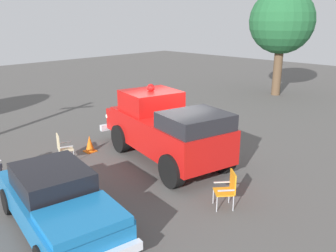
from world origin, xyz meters
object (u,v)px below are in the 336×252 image
(vintage_fire_truck, at_px, (164,127))
(lawn_chair_spare, at_px, (62,146))
(lawn_chair_by_car, at_px, (228,187))
(oak_tree_left, at_px, (282,22))
(traffic_cone, at_px, (90,144))
(classic_hot_rod, at_px, (58,201))

(vintage_fire_truck, height_order, lawn_chair_spare, vintage_fire_truck)
(lawn_chair_by_car, xyz_separation_m, oak_tree_left, (6.12, -14.11, 4.02))
(vintage_fire_truck, relative_size, traffic_cone, 9.90)
(classic_hot_rod, relative_size, traffic_cone, 7.26)
(vintage_fire_truck, height_order, lawn_chair_by_car, vintage_fire_truck)
(oak_tree_left, bearing_deg, lawn_chair_by_car, 113.45)
(vintage_fire_truck, distance_m, lawn_chair_spare, 3.64)
(vintage_fire_truck, xyz_separation_m, oak_tree_left, (2.51, -12.88, 3.41))
(lawn_chair_by_car, distance_m, oak_tree_left, 15.90)
(lawn_chair_by_car, relative_size, oak_tree_left, 0.15)
(vintage_fire_truck, xyz_separation_m, traffic_cone, (2.52, 1.48, -0.89))
(classic_hot_rod, bearing_deg, lawn_chair_spare, -30.67)
(vintage_fire_truck, distance_m, lawn_chair_by_car, 3.86)
(lawn_chair_by_car, xyz_separation_m, lawn_chair_spare, (5.98, 1.46, 0.00))
(vintage_fire_truck, height_order, oak_tree_left, oak_tree_left)
(lawn_chair_by_car, relative_size, traffic_cone, 1.61)
(lawn_chair_spare, distance_m, traffic_cone, 1.26)
(lawn_chair_spare, xyz_separation_m, traffic_cone, (0.15, -1.22, -0.28))
(traffic_cone, bearing_deg, lawn_chair_spare, 97.02)
(classic_hot_rod, relative_size, lawn_chair_by_car, 4.52)
(lawn_chair_spare, bearing_deg, classic_hot_rod, 149.33)
(classic_hot_rod, relative_size, lawn_chair_spare, 4.52)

